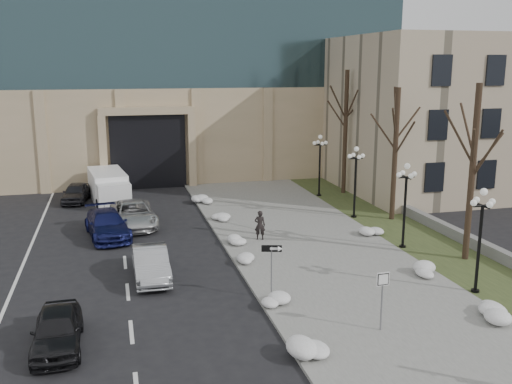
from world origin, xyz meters
The scene contains 30 objects.
sidewalk centered at (3.50, 14.00, 0.06)m, with size 9.00×40.00×0.12m, color gray.
curb centered at (-1.00, 14.00, 0.07)m, with size 0.30×40.00×0.14m, color gray.
grass_strip centered at (10.00, 14.00, 0.05)m, with size 4.00×40.00×0.10m, color #354221.
stone_wall centered at (12.00, 16.00, 0.35)m, with size 0.50×30.00×0.70m, color gray.
classical_building centered at (22.00, 27.98, 6.00)m, with size 22.00×18.12×12.00m.
car_a centered at (-9.06, 5.37, 0.70)m, with size 1.66×4.12×1.41m, color black.
car_b centered at (-5.36, 11.43, 0.74)m, with size 1.57×4.51×1.49m, color #A2A5A9.
car_c centered at (-7.34, 18.77, 0.77)m, with size 2.15×5.28×1.53m, color navy.
car_d centered at (-5.75, 20.78, 0.77)m, with size 2.57×5.56×1.55m, color silver.
car_e centered at (-9.56, 28.42, 0.69)m, with size 1.64×4.06×1.38m, color #2B2A2F.
pedestrian centered at (1.07, 15.72, 0.97)m, with size 0.62×0.41×1.70m, color black.
box_truck centered at (-7.21, 28.12, 1.03)m, with size 3.13×6.96×2.13m.
one_way_sign centered at (-0.39, 7.64, 1.99)m, with size 0.89×0.40×2.42m.
keep_sign centered at (2.57, 3.61, 1.76)m, with size 0.52×0.08×2.40m.
snow_clump_b centered at (-0.70, 2.47, 0.30)m, with size 1.10×1.60×0.36m, color white.
snow_clump_c centered at (-0.68, 6.95, 0.30)m, with size 1.10×1.60×0.36m, color white.
snow_clump_d centered at (-0.80, 11.91, 0.30)m, with size 1.10×1.60×0.36m, color white.
snow_clump_e centered at (-0.59, 15.45, 0.30)m, with size 1.10×1.60×0.36m, color white.
snow_clump_f centered at (-0.42, 20.08, 0.30)m, with size 1.10×1.60×0.36m, color white.
snow_clump_g centered at (-0.73, 25.36, 0.30)m, with size 1.10×1.60×0.36m, color white.
snow_clump_h centered at (7.35, 3.41, 0.30)m, with size 1.10×1.60×0.36m, color white.
snow_clump_i centered at (7.38, 8.62, 0.30)m, with size 1.10×1.60×0.36m, color white.
snow_clump_j centered at (7.66, 15.15, 0.30)m, with size 1.10×1.60×0.36m, color white.
lamppost_a centered at (8.30, 6.00, 3.07)m, with size 1.18×1.18×4.76m.
lamppost_b centered at (8.30, 12.50, 3.07)m, with size 1.18×1.18×4.76m.
lamppost_c centered at (8.30, 19.00, 3.07)m, with size 1.18×1.18×4.76m.
lamppost_d centered at (8.30, 25.50, 3.07)m, with size 1.18×1.18×4.76m.
tree_near centered at (10.50, 10.00, 5.83)m, with size 3.20×3.20×9.00m.
tree_mid centered at (10.50, 18.00, 5.50)m, with size 3.20×3.20×8.50m.
tree_far centered at (10.50, 26.00, 6.15)m, with size 3.20×3.20×9.50m.
Camera 1 is at (-6.84, -14.36, 9.83)m, focal length 40.00 mm.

